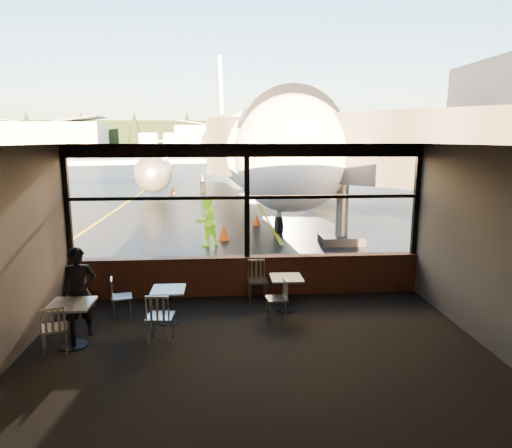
{
  "coord_description": "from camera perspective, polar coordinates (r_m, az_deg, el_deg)",
  "views": [
    {
      "loc": [
        -0.57,
        -10.19,
        3.6
      ],
      "look_at": [
        0.28,
        1.0,
        1.5
      ],
      "focal_mm": 32.0,
      "sensor_mm": 36.0,
      "label": 1
    }
  ],
  "objects": [
    {
      "name": "cone_extra",
      "position": [
        16.54,
        -4.07,
        -1.0
      ],
      "size": [
        0.41,
        0.41,
        0.56
      ],
      "primitive_type": "cone",
      "color": "#FF4108",
      "rests_on": "ground_plane"
    },
    {
      "name": "ground_crew",
      "position": [
        15.53,
        -6.19,
        0.34
      ],
      "size": [
        1.05,
        1.01,
        1.7
      ],
      "primitive_type": "imported",
      "rotation": [
        0.0,
        0.0,
        3.77
      ],
      "color": "#BFF219",
      "rests_on": "ground_plane"
    },
    {
      "name": "cone_wing",
      "position": [
        30.92,
        -10.36,
        4.2
      ],
      "size": [
        0.35,
        0.35,
        0.49
      ],
      "primitive_type": "cone",
      "color": "#DA4706",
      "rests_on": "ground_plane"
    },
    {
      "name": "chair_near_n",
      "position": [
        10.32,
        0.16,
        -7.14
      ],
      "size": [
        0.52,
        0.52,
        0.91
      ],
      "primitive_type": null,
      "rotation": [
        0.0,
        0.0,
        3.18
      ],
      "color": "#B5B1A3",
      "rests_on": "carpet_floor"
    },
    {
      "name": "cafe_table_near",
      "position": [
        9.83,
        3.79,
        -8.66
      ],
      "size": [
        0.66,
        0.66,
        0.73
      ],
      "primitive_type": null,
      "color": "#A5A098",
      "rests_on": "carpet_floor"
    },
    {
      "name": "ground_plane",
      "position": [
        130.25,
        -4.18,
        8.98
      ],
      "size": [
        520.0,
        520.0,
        0.0
      ],
      "primitive_type": "plane",
      "color": "black",
      "rests_on": "ground"
    },
    {
      "name": "mullion_left",
      "position": [
        10.83,
        -22.53,
        2.36
      ],
      "size": [
        0.12,
        0.12,
        2.6
      ],
      "primitive_type": "cube",
      "color": "black",
      "rests_on": "ground"
    },
    {
      "name": "fuel_tank_b",
      "position": [
        193.17,
        -10.32,
        10.25
      ],
      "size": [
        8.0,
        8.0,
        6.0
      ],
      "primitive_type": "cylinder",
      "color": "silver",
      "rests_on": "ground_plane"
    },
    {
      "name": "hangar_right",
      "position": [
        197.72,
        13.72,
        11.0
      ],
      "size": [
        50.0,
        20.0,
        12.0
      ],
      "primitive_type": null,
      "color": "silver",
      "rests_on": "ground_plane"
    },
    {
      "name": "chair_mid_w",
      "position": [
        9.8,
        -16.44,
        -8.78
      ],
      "size": [
        0.55,
        0.55,
        0.84
      ],
      "primitive_type": null,
      "rotation": [
        0.0,
        0.0,
        -1.35
      ],
      "color": "beige",
      "rests_on": "carpet_floor"
    },
    {
      "name": "airliner",
      "position": [
        29.73,
        -2.07,
        14.61
      ],
      "size": [
        33.86,
        39.55,
        11.37
      ],
      "primitive_type": null,
      "rotation": [
        0.0,
        0.0,
        0.08
      ],
      "color": "white",
      "rests_on": "ground_plane"
    },
    {
      "name": "ceiling",
      "position": [
        7.22,
        0.18,
        9.8
      ],
      "size": [
        8.0,
        6.0,
        0.04
      ],
      "primitive_type": "cube",
      "color": "#38332D",
      "rests_on": "ground"
    },
    {
      "name": "chair_left_s",
      "position": [
        8.62,
        -23.95,
        -11.85
      ],
      "size": [
        0.61,
        0.61,
        0.89
      ],
      "primitive_type": null,
      "rotation": [
        0.0,
        0.0,
        0.3
      ],
      "color": "beige",
      "rests_on": "carpet_floor"
    },
    {
      "name": "mullion_right",
      "position": [
        11.24,
        19.41,
        2.84
      ],
      "size": [
        0.12,
        0.12,
        2.6
      ],
      "primitive_type": "cube",
      "color": "black",
      "rests_on": "ground"
    },
    {
      "name": "hangar_mid",
      "position": [
        195.2,
        -4.29,
        10.98
      ],
      "size": [
        38.0,
        15.0,
        10.0
      ],
      "primitive_type": null,
      "color": "silver",
      "rests_on": "ground_plane"
    },
    {
      "name": "cafe_table_mid",
      "position": [
        9.31,
        -10.83,
        -10.02
      ],
      "size": [
        0.64,
        0.64,
        0.71
      ],
      "primitive_type": null,
      "color": "#9F9992",
      "rests_on": "carpet_floor"
    },
    {
      "name": "window_transom",
      "position": [
        10.29,
        -1.16,
        3.34
      ],
      "size": [
        8.0,
        0.1,
        0.08
      ],
      "primitive_type": "cube",
      "color": "black",
      "rests_on": "ground"
    },
    {
      "name": "hangar_left",
      "position": [
        202.48,
        -24.85,
        10.17
      ],
      "size": [
        45.0,
        18.0,
        11.0
      ],
      "primitive_type": null,
      "color": "silver",
      "rests_on": "ground_plane"
    },
    {
      "name": "cone_nose",
      "position": [
        19.36,
        0.1,
        0.56
      ],
      "size": [
        0.32,
        0.32,
        0.45
      ],
      "primitive_type": "cone",
      "color": "#E25107",
      "rests_on": "ground_plane"
    },
    {
      "name": "chair_near_e",
      "position": [
        9.33,
        2.59,
        -9.36
      ],
      "size": [
        0.5,
        0.5,
        0.84
      ],
      "primitive_type": null,
      "rotation": [
        0.0,
        0.0,
        1.66
      ],
      "color": "beige",
      "rests_on": "carpet_floor"
    },
    {
      "name": "passenger",
      "position": [
        9.04,
        -21.21,
        -7.94
      ],
      "size": [
        0.71,
        0.57,
        1.68
      ],
      "primitive_type": "imported",
      "rotation": [
        0.0,
        0.0,
        0.32
      ],
      "color": "black",
      "rests_on": "carpet_floor"
    },
    {
      "name": "fuel_tank_a",
      "position": [
        194.44,
        -13.29,
        10.14
      ],
      "size": [
        8.0,
        8.0,
        6.0
      ],
      "primitive_type": "cylinder",
      "color": "silver",
      "rests_on": "ground_plane"
    },
    {
      "name": "cafe_table_left",
      "position": [
        8.75,
        -21.98,
        -11.66
      ],
      "size": [
        0.73,
        0.73,
        0.8
      ],
      "primitive_type": null,
      "color": "#ACA79E",
      "rests_on": "carpet_floor"
    },
    {
      "name": "window_sill",
      "position": [
        10.69,
        -1.12,
        -6.55
      ],
      "size": [
        8.0,
        0.28,
        0.9
      ],
      "primitive_type": "cube",
      "color": "#502818",
      "rests_on": "ground"
    },
    {
      "name": "treeline",
      "position": [
        220.21,
        -4.31,
        11.19
      ],
      "size": [
        360.0,
        3.0,
        12.0
      ],
      "primitive_type": "cube",
      "color": "black",
      "rests_on": "ground_plane"
    },
    {
      "name": "jet_bridge",
      "position": [
        16.29,
        10.53,
        5.93
      ],
      "size": [
        8.72,
        10.66,
        4.65
      ],
      "primitive_type": null,
      "color": "#2E2E30",
      "rests_on": "ground_plane"
    },
    {
      "name": "mullion_centre",
      "position": [
        10.31,
        -1.15,
        2.78
      ],
      "size": [
        0.12,
        0.12,
        2.6
      ],
      "primitive_type": "cube",
      "color": "black",
      "rests_on": "ground"
    },
    {
      "name": "carpet_floor",
      "position": [
        8.06,
        0.16,
        -15.85
      ],
      "size": [
        8.0,
        6.0,
        0.01
      ],
      "primitive_type": "cube",
      "color": "black",
      "rests_on": "ground"
    },
    {
      "name": "chair_mid_s",
      "position": [
        8.46,
        -11.86,
        -11.31
      ],
      "size": [
        0.57,
        0.57,
        0.95
      ],
      "primitive_type": null,
      "rotation": [
        0.0,
        0.0,
        -0.09
      ],
      "color": "beige",
      "rests_on": "carpet_floor"
    },
    {
      "name": "fuel_tank_c",
      "position": [
        192.43,
        -7.31,
        10.33
      ],
      "size": [
        8.0,
        8.0,
        6.0
      ],
      "primitive_type": "cylinder",
      "color": "silver",
      "rests_on": "ground_plane"
    },
    {
      "name": "window_header",
      "position": [
        10.21,
        -1.18,
        9.19
      ],
      "size": [
        8.0,
        0.18,
        0.3
      ],
      "primitive_type": "cube",
      "color": "black",
      "rests_on": "ground"
    },
    {
      "name": "wall_left",
      "position": [
        8.18,
        -29.07,
        -3.84
      ],
      "size": [
        0.04,
        6.0,
        3.5
      ],
      "primitive_type": "cube",
      "color": "#49403A",
      "rests_on": "ground"
    },
    {
      "name": "wall_back",
      "position": [
        4.62,
        3.19,
        -13.03
      ],
      "size": [
        8.0,
        0.04,
        3.5
      ],
      "primitive_type": "cube",
      "color": "#49403A",
      "rests_on": "ground"
    },
    {
      "name": "wall_right",
      "position": [
        8.72,
        27.4,
        -2.86
      ],
      "size": [
        0.04,
        6.0,
        3.5
      ],
      "primitive_type": "cube",
      "color": "#49403A",
      "rests_on": "ground"
    }
  ]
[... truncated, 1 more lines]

